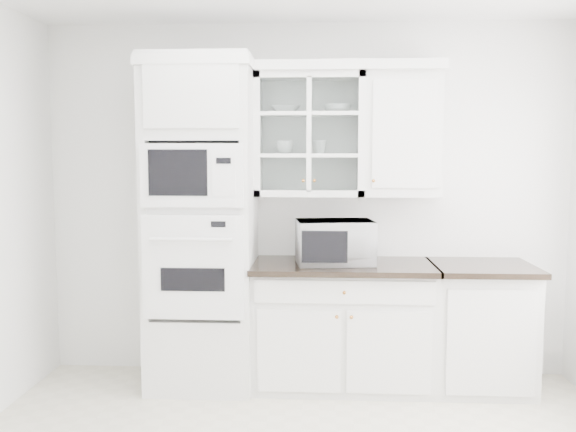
{
  "coord_description": "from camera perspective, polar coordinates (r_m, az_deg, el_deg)",
  "views": [
    {
      "loc": [
        0.12,
        -2.96,
        1.7
      ],
      "look_at": [
        -0.1,
        1.05,
        1.3
      ],
      "focal_mm": 38.0,
      "sensor_mm": 36.0,
      "label": 1
    }
  ],
  "objects": [
    {
      "name": "cup_b",
      "position": [
        4.53,
        2.95,
        6.46
      ],
      "size": [
        0.14,
        0.14,
        0.1
      ],
      "primitive_type": "imported",
      "rotation": [
        0.0,
        0.0,
        0.29
      ],
      "color": "white",
      "rests_on": "upper_cabinet_glass"
    },
    {
      "name": "oven_column",
      "position": [
        4.49,
        -8.06,
        -0.77
      ],
      "size": [
        0.76,
        0.68,
        2.4
      ],
      "color": "silver",
      "rests_on": "ground"
    },
    {
      "name": "upper_cabinet_glass",
      "position": [
        4.55,
        2.02,
        7.58
      ],
      "size": [
        0.8,
        0.33,
        0.9
      ],
      "color": "silver",
      "rests_on": "room_shell"
    },
    {
      "name": "extra_base_cabinet",
      "position": [
        4.72,
        17.51,
        -9.77
      ],
      "size": [
        0.72,
        0.67,
        0.92
      ],
      "color": "silver",
      "rests_on": "ground"
    },
    {
      "name": "base_cabinet_run",
      "position": [
        4.58,
        5.1,
        -10.01
      ],
      "size": [
        1.32,
        0.67,
        0.92
      ],
      "color": "silver",
      "rests_on": "ground"
    },
    {
      "name": "bowl_a",
      "position": [
        4.54,
        -0.22,
        9.93
      ],
      "size": [
        0.22,
        0.22,
        0.05
      ],
      "primitive_type": "imported",
      "rotation": [
        0.0,
        0.0,
        -0.02
      ],
      "color": "white",
      "rests_on": "upper_cabinet_glass"
    },
    {
      "name": "cup_a",
      "position": [
        4.54,
        -0.27,
        6.43
      ],
      "size": [
        0.15,
        0.15,
        0.1
      ],
      "primitive_type": "imported",
      "rotation": [
        0.0,
        0.0,
        0.26
      ],
      "color": "white",
      "rests_on": "upper_cabinet_glass"
    },
    {
      "name": "crown_molding",
      "position": [
        4.57,
        0.68,
        13.68
      ],
      "size": [
        2.14,
        0.38,
        0.07
      ],
      "primitive_type": "cube",
      "color": "white",
      "rests_on": "room_shell"
    },
    {
      "name": "countertop_microwave",
      "position": [
        4.42,
        4.37,
        -2.42
      ],
      "size": [
        0.6,
        0.52,
        0.31
      ],
      "primitive_type": "imported",
      "rotation": [
        0.0,
        0.0,
        3.27
      ],
      "color": "white",
      "rests_on": "base_cabinet_run"
    },
    {
      "name": "bowl_b",
      "position": [
        4.56,
        4.64,
        9.97
      ],
      "size": [
        0.23,
        0.23,
        0.06
      ],
      "primitive_type": "imported",
      "rotation": [
        0.0,
        0.0,
        0.14
      ],
      "color": "white",
      "rests_on": "upper_cabinet_glass"
    },
    {
      "name": "room_shell",
      "position": [
        3.39,
        1.13,
        7.03
      ],
      "size": [
        4.0,
        3.5,
        2.7
      ],
      "color": "white",
      "rests_on": "ground"
    },
    {
      "name": "upper_cabinet_solid",
      "position": [
        4.58,
        10.56,
        7.47
      ],
      "size": [
        0.55,
        0.33,
        0.9
      ],
      "primitive_type": "cube",
      "color": "silver",
      "rests_on": "room_shell"
    }
  ]
}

